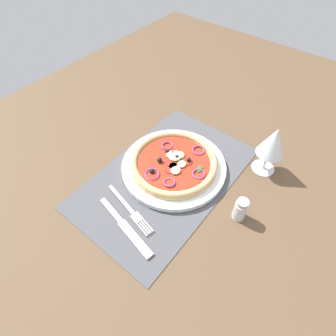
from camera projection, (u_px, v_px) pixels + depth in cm
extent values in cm
cube|color=brown|center=(166.00, 180.00, 76.87)|extent=(190.00, 140.00, 2.40)
cube|color=#4C4C51|center=(165.00, 177.00, 75.80)|extent=(51.03, 31.68, 0.40)
cylinder|color=white|center=(174.00, 167.00, 76.88)|extent=(29.29, 29.29, 1.50)
cylinder|color=tan|center=(174.00, 164.00, 75.93)|extent=(24.25, 24.25, 1.00)
torus|color=tan|center=(175.00, 162.00, 75.27)|extent=(24.11, 24.11, 1.80)
cylinder|color=#A82D19|center=(175.00, 162.00, 75.43)|extent=(19.89, 19.89, 0.30)
ellipsoid|color=beige|center=(176.00, 170.00, 72.82)|extent=(2.93, 2.63, 0.88)
ellipsoid|color=beige|center=(182.00, 164.00, 74.32)|extent=(2.64, 2.38, 0.79)
ellipsoid|color=beige|center=(175.00, 156.00, 75.99)|extent=(4.10, 3.69, 1.23)
ellipsoid|color=beige|center=(179.00, 155.00, 76.47)|extent=(3.04, 2.74, 0.91)
ellipsoid|color=beige|center=(170.00, 154.00, 76.66)|extent=(2.75, 2.48, 0.83)
sphere|color=black|center=(160.00, 160.00, 74.83)|extent=(1.40, 1.40, 1.40)
sphere|color=black|center=(167.00, 152.00, 77.10)|extent=(1.18, 1.18, 1.18)
sphere|color=black|center=(177.00, 157.00, 75.54)|extent=(1.36, 1.36, 1.36)
sphere|color=black|center=(152.00, 171.00, 72.29)|extent=(1.37, 1.37, 1.37)
sphere|color=black|center=(173.00, 153.00, 76.63)|extent=(1.19, 1.19, 1.19)
sphere|color=black|center=(189.00, 160.00, 74.99)|extent=(1.25, 1.25, 1.25)
torus|color=#8E3D75|center=(152.00, 174.00, 72.16)|extent=(4.02, 3.98, 1.35)
torus|color=#8E3D75|center=(167.00, 146.00, 79.08)|extent=(3.32, 3.33, 0.79)
torus|color=#8E3D75|center=(199.00, 174.00, 72.26)|extent=(3.46, 3.45, 0.78)
torus|color=#8E3D75|center=(198.00, 150.00, 77.88)|extent=(3.68, 3.69, 0.75)
torus|color=#8E3D75|center=(169.00, 182.00, 70.44)|extent=(3.30, 3.27, 1.04)
cylinder|color=#A3281E|center=(174.00, 166.00, 74.15)|extent=(2.45, 2.45, 0.30)
cylinder|color=#A3281E|center=(170.00, 170.00, 73.29)|extent=(2.58, 2.58, 0.30)
cylinder|color=#A3281E|center=(153.00, 175.00, 72.12)|extent=(3.38, 3.38, 0.30)
cylinder|color=#A3281E|center=(171.00, 163.00, 74.83)|extent=(3.06, 3.06, 0.30)
cylinder|color=#A3281E|center=(187.00, 161.00, 75.28)|extent=(2.87, 2.87, 0.30)
ellipsoid|color=#2D6B28|center=(182.00, 162.00, 75.17)|extent=(2.27, 3.11, 0.30)
ellipsoid|color=#2D6B28|center=(200.00, 169.00, 73.52)|extent=(3.06, 2.03, 0.30)
cube|color=silver|center=(121.00, 199.00, 70.42)|extent=(3.26, 11.09, 0.44)
cube|color=silver|center=(137.00, 217.00, 66.99)|extent=(2.69, 2.93, 0.44)
cube|color=silver|center=(142.00, 229.00, 64.91)|extent=(1.24, 4.29, 0.44)
cube|color=silver|center=(144.00, 228.00, 65.16)|extent=(1.24, 4.29, 0.44)
cube|color=silver|center=(146.00, 227.00, 65.40)|extent=(1.24, 4.29, 0.44)
cube|color=silver|center=(148.00, 225.00, 65.65)|extent=(1.24, 4.29, 0.44)
cube|color=silver|center=(111.00, 210.00, 68.24)|extent=(2.86, 8.49, 0.62)
cube|color=silver|center=(135.00, 239.00, 63.40)|extent=(4.16, 11.77, 0.44)
cylinder|color=silver|center=(263.00, 168.00, 77.91)|extent=(6.40, 6.40, 0.40)
cylinder|color=silver|center=(266.00, 160.00, 75.47)|extent=(0.80, 0.80, 6.00)
cone|color=silver|center=(274.00, 141.00, 69.94)|extent=(7.20, 7.20, 8.50)
cone|color=#D1336B|center=(273.00, 144.00, 70.68)|extent=(5.09, 5.09, 5.75)
cylinder|color=silver|center=(240.00, 211.00, 65.80)|extent=(3.20, 3.20, 5.50)
cylinder|color=#ADADB2|center=(243.00, 203.00, 63.24)|extent=(2.88, 2.88, 1.20)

